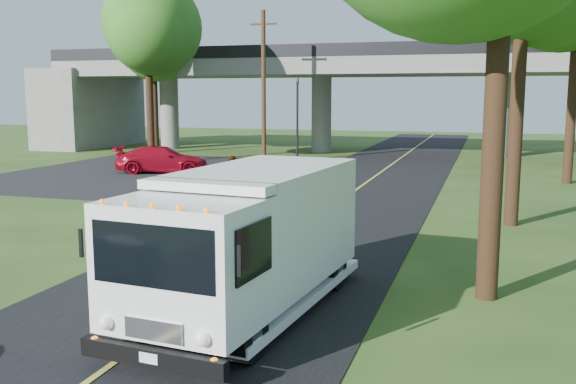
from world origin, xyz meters
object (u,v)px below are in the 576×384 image
at_px(tree_left_far, 155,45).
at_px(traffic_signal, 297,109).
at_px(utility_pole, 264,86).
at_px(tree_left_lot, 149,29).
at_px(pedestrian, 233,178).
at_px(red_sedan, 162,159).
at_px(step_van, 249,237).

bearing_deg(tree_left_far, traffic_signal, -9.65).
height_order(utility_pole, tree_left_lot, tree_left_lot).
relative_size(tree_left_lot, pedestrian, 5.88).
distance_m(traffic_signal, pedestrian, 15.63).
distance_m(traffic_signal, red_sedan, 9.81).
bearing_deg(step_van, utility_pole, 114.35).
height_order(tree_left_far, step_van, tree_left_far).
bearing_deg(utility_pole, step_van, -71.11).
bearing_deg(tree_left_lot, red_sedan, -54.98).
height_order(tree_left_lot, tree_left_far, tree_left_lot).
bearing_deg(traffic_signal, tree_left_lot, -151.89).
height_order(step_van, pedestrian, step_van).
height_order(traffic_signal, utility_pole, utility_pole).
distance_m(tree_left_lot, step_van, 28.33).
bearing_deg(step_van, tree_left_lot, 128.31).
relative_size(utility_pole, pedestrian, 5.04).
xyz_separation_m(traffic_signal, red_sedan, (-5.11, -8.00, -2.49)).
relative_size(tree_left_lot, tree_left_far, 1.06).
xyz_separation_m(utility_pole, tree_left_lot, (-6.29, -2.16, 3.31)).
height_order(step_van, red_sedan, step_van).
relative_size(utility_pole, step_van, 1.34).
relative_size(utility_pole, tree_left_far, 0.91).
height_order(tree_left_lot, pedestrian, tree_left_lot).
height_order(utility_pole, tree_left_far, tree_left_far).
bearing_deg(tree_left_far, tree_left_lot, -63.43).
bearing_deg(step_van, tree_left_far, 127.08).
relative_size(step_van, pedestrian, 3.77).
bearing_deg(traffic_signal, pedestrian, -82.85).
relative_size(traffic_signal, utility_pole, 0.58).
relative_size(traffic_signal, step_van, 0.77).
height_order(traffic_signal, red_sedan, traffic_signal).
xyz_separation_m(traffic_signal, utility_pole, (-1.50, -2.00, 1.40)).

